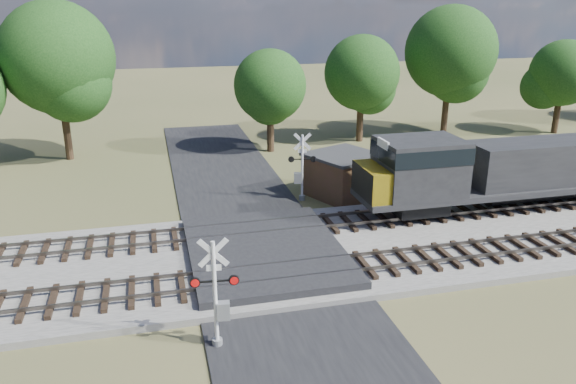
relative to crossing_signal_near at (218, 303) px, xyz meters
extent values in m
plane|color=#434B28|center=(2.98, 6.00, -1.72)|extent=(160.00, 160.00, 0.00)
cube|color=gray|center=(12.98, 6.50, -1.57)|extent=(140.00, 10.00, 0.30)
cube|color=black|center=(2.98, 6.00, -1.68)|extent=(7.00, 60.00, 0.08)
cube|color=#262628|center=(2.98, 6.50, -1.41)|extent=(7.00, 9.00, 0.62)
cube|color=black|center=(4.98, 4.00, -1.33)|extent=(44.00, 2.60, 0.18)
cube|color=#514C46|center=(12.98, 3.29, -1.17)|extent=(140.00, 0.08, 0.15)
cube|color=#514C46|center=(12.98, 4.72, -1.17)|extent=(140.00, 0.08, 0.15)
cube|color=black|center=(4.98, 9.00, -1.33)|extent=(44.00, 2.60, 0.18)
cube|color=#514C46|center=(12.98, 8.29, -1.17)|extent=(140.00, 0.08, 0.15)
cube|color=#514C46|center=(12.98, 9.72, -1.17)|extent=(140.00, 0.08, 0.15)
cylinder|color=silver|center=(-0.08, 0.01, 0.29)|extent=(0.14, 0.14, 4.01)
cylinder|color=gray|center=(-0.08, 0.01, -1.57)|extent=(0.36, 0.36, 0.30)
cube|color=silver|center=(-0.08, 0.01, 1.89)|extent=(1.05, 0.16, 1.05)
cube|color=silver|center=(-0.08, 0.01, 1.89)|extent=(1.05, 0.16, 1.05)
cube|color=silver|center=(-0.08, 0.01, 1.34)|extent=(0.50, 0.09, 0.22)
cube|color=black|center=(-0.08, 0.01, 0.84)|extent=(1.60, 0.24, 0.06)
cylinder|color=red|center=(-0.73, 0.08, 0.84)|extent=(0.37, 0.14, 0.36)
cylinder|color=red|center=(0.56, -0.06, 0.84)|extent=(0.37, 0.14, 0.36)
cube|color=gray|center=(0.16, -0.02, -0.32)|extent=(0.48, 0.35, 0.65)
cylinder|color=silver|center=(6.80, 13.85, 0.30)|extent=(0.14, 0.14, 4.04)
cylinder|color=gray|center=(6.80, 13.85, -1.57)|extent=(0.36, 0.36, 0.30)
cube|color=silver|center=(6.80, 13.85, 1.92)|extent=(1.05, 0.24, 1.06)
cube|color=silver|center=(6.80, 13.85, 1.92)|extent=(1.05, 0.24, 1.06)
cube|color=silver|center=(6.80, 13.85, 1.36)|extent=(0.50, 0.12, 0.22)
cube|color=black|center=(6.80, 13.85, 0.86)|extent=(1.60, 0.36, 0.06)
cylinder|color=red|center=(7.45, 13.73, 0.86)|extent=(0.38, 0.17, 0.36)
cylinder|color=red|center=(6.16, 13.97, 0.86)|extent=(0.38, 0.17, 0.36)
cube|color=gray|center=(6.55, 13.90, -0.31)|extent=(0.50, 0.38, 0.66)
cube|color=#47351E|center=(9.49, 14.04, -0.48)|extent=(4.70, 4.70, 2.49)
cube|color=#2C2D2F|center=(9.49, 14.04, 0.86)|extent=(5.17, 5.17, 0.18)
cylinder|color=black|center=(-7.85, 27.04, 1.18)|extent=(0.56, 0.56, 5.80)
sphere|color=#133310|center=(-7.85, 27.04, 5.81)|extent=(8.11, 8.11, 8.11)
cylinder|color=black|center=(7.45, 25.60, 0.28)|extent=(0.56, 0.56, 4.01)
sphere|color=#133310|center=(7.45, 25.60, 3.49)|extent=(5.61, 5.61, 5.61)
cylinder|color=black|center=(15.54, 27.08, 0.50)|extent=(0.56, 0.56, 4.44)
sphere|color=#133310|center=(15.54, 27.08, 4.05)|extent=(6.21, 6.21, 6.21)
cylinder|color=black|center=(23.81, 27.66, 1.07)|extent=(0.56, 0.56, 5.58)
sphere|color=#133310|center=(23.81, 27.66, 5.54)|extent=(7.82, 7.82, 7.82)
cylinder|color=black|center=(33.87, 25.70, 0.34)|extent=(0.56, 0.56, 4.13)
sphere|color=#133310|center=(33.87, 25.70, 3.65)|extent=(5.78, 5.78, 5.78)
camera|label=1|loc=(-1.78, -16.91, 9.81)|focal=35.00mm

